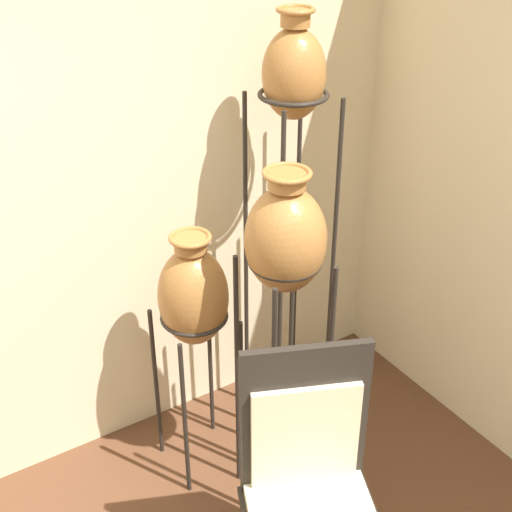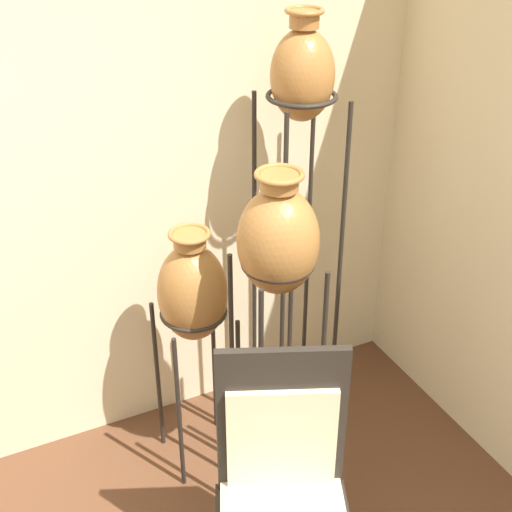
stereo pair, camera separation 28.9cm
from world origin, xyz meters
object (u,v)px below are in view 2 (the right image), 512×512
object	(u,v)px
vase_stand_tall	(302,94)
vase_stand_short	(193,295)
chair	(283,491)
vase_stand_medium	(278,247)

from	to	relation	value
vase_stand_tall	vase_stand_short	distance (m)	0.93
vase_stand_tall	chair	distance (m)	1.50
vase_stand_tall	vase_stand_medium	size ratio (longest dim) A/B	1.29
vase_stand_medium	chair	xyz separation A→B (m)	(-0.24, -0.53, -0.62)
chair	vase_stand_medium	bearing A→B (deg)	88.62
vase_stand_tall	vase_stand_short	world-z (taller)	vase_stand_tall
chair	vase_stand_short	bearing A→B (deg)	111.71
vase_stand_tall	vase_stand_short	bearing A→B (deg)	-171.53
vase_stand_medium	chair	size ratio (longest dim) A/B	1.37
vase_stand_tall	vase_stand_medium	world-z (taller)	vase_stand_tall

